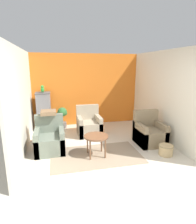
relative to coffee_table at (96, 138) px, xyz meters
The scene contains 14 objects.
ground_plane 1.21m from the coffee_table, 78.16° to the right, with size 20.00×20.00×0.00m, color beige.
wall_back_accent 2.83m from the coffee_table, 85.13° to the left, with size 3.95×0.06×2.57m.
wall_left 2.06m from the coffee_table, 155.41° to the left, with size 0.06×3.76×2.57m.
wall_right 2.45m from the coffee_table, 19.85° to the left, with size 0.06×3.76×2.57m.
area_rug 0.45m from the coffee_table, 82.87° to the right, with size 2.17×1.27×0.01m.
coffee_table is the anchor object (origin of this frame).
armchair_left 1.21m from the coffee_table, 154.81° to the left, with size 0.72×0.75×0.91m.
armchair_right 1.67m from the coffee_table, 13.99° to the left, with size 0.72×0.75×0.91m.
armchair_middle 1.51m from the coffee_table, 86.09° to the left, with size 0.72×0.75×0.91m.
birdcage 2.65m from the coffee_table, 119.13° to the left, with size 0.48×0.48×1.28m.
parrot 2.81m from the coffee_table, 119.11° to the left, with size 0.11×0.20×0.24m.
potted_plant 2.47m from the coffee_table, 106.06° to the left, with size 0.35×0.32×0.73m.
wicker_basket 1.74m from the coffee_table, 11.64° to the right, with size 0.35×0.35×0.25m.
throw_pillow 1.43m from the coffee_table, 144.34° to the left, with size 0.38×0.38×0.10m.
Camera 1 is at (-1.13, -2.99, 2.12)m, focal length 30.00 mm.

